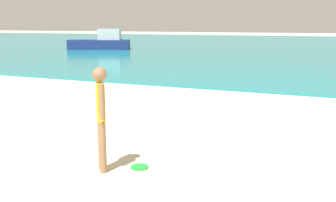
# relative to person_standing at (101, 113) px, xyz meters

# --- Properties ---
(water) EXTENTS (160.00, 60.00, 0.06)m
(water) POSITION_rel_person_standing_xyz_m (0.84, 37.37, -0.84)
(water) COLOR teal
(water) RESTS_ON ground
(person_standing) EXTENTS (0.26, 0.29, 1.53)m
(person_standing) POSITION_rel_person_standing_xyz_m (0.00, 0.00, 0.00)
(person_standing) COLOR #936B4C
(person_standing) RESTS_ON ground
(frisbee) EXTENTS (0.27, 0.27, 0.03)m
(frisbee) POSITION_rel_person_standing_xyz_m (0.45, 0.31, -0.86)
(frisbee) COLOR green
(frisbee) RESTS_ON ground
(boat_near) EXTENTS (5.19, 3.25, 1.68)m
(boat_near) POSITION_rel_person_standing_xyz_m (-14.46, 22.52, -0.23)
(boat_near) COLOR navy
(boat_near) RESTS_ON water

